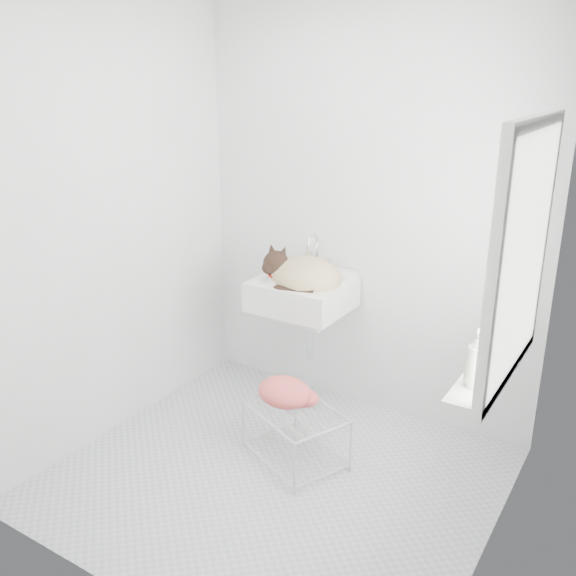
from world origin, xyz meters
The scene contains 15 objects.
floor centered at (0.00, 0.00, 0.00)m, with size 2.20×2.00×0.02m, color #9CA2A8.
back_wall centered at (0.00, 1.00, 1.25)m, with size 2.20×0.02×2.50m, color white.
right_wall centered at (1.10, 0.00, 1.25)m, with size 0.02×2.00×2.50m, color white.
left_wall centered at (-1.10, 0.00, 1.25)m, with size 0.02×2.00×2.50m, color white.
window_glass centered at (1.09, 0.20, 1.35)m, with size 0.01×0.80×1.00m, color white.
window_frame centered at (1.07, 0.20, 1.35)m, with size 0.04×0.90×1.10m, color white.
windowsill centered at (1.01, 0.20, 0.83)m, with size 0.16×0.88×0.04m, color white.
sink centered at (-0.28, 0.74, 0.85)m, with size 0.56×0.49×0.22m, color white.
faucet centered at (-0.28, 0.92, 0.99)m, with size 0.20×0.14×0.20m, color silver, non-canonical shape.
cat centered at (-0.27, 0.72, 0.89)m, with size 0.46×0.36×0.29m.
wire_rack centered at (0.00, 0.20, 0.15)m, with size 0.52×0.37×0.31m, color silver.
towel centered at (-0.08, 0.22, 0.34)m, with size 0.32×0.23×0.13m, color #CA7700.
bottle_a centered at (1.00, -0.05, 0.85)m, with size 0.08×0.08×0.20m, color silver.
bottle_b centered at (1.00, 0.19, 0.85)m, with size 0.07×0.08×0.17m, color #22627B.
bottle_c centered at (1.00, 0.31, 0.85)m, with size 0.13×0.13×0.17m, color #AABCC4.
Camera 1 is at (1.57, -2.37, 2.06)m, focal length 39.10 mm.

